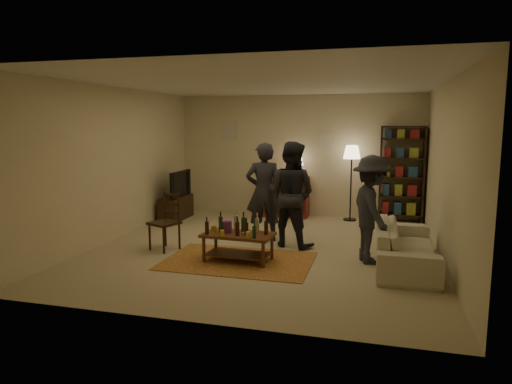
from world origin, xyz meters
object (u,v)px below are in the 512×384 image
(sofa, at_px, (406,245))
(person_left, at_px, (264,192))
(person_right, at_px, (291,194))
(coffee_table, at_px, (238,236))
(dining_chair, at_px, (167,219))
(tv_stand, at_px, (176,202))
(person_by_sofa, at_px, (372,210))
(floor_lamp, at_px, (352,157))
(dresser, at_px, (286,195))
(bookshelf, at_px, (401,173))

(sofa, height_order, person_left, person_left)
(sofa, xyz_separation_m, person_right, (-1.83, 0.67, 0.58))
(coffee_table, height_order, person_right, person_right)
(dining_chair, height_order, tv_stand, tv_stand)
(dining_chair, distance_m, person_by_sofa, 3.27)
(coffee_table, bearing_deg, floor_lamp, 67.42)
(sofa, bearing_deg, dresser, 37.54)
(coffee_table, xyz_separation_m, person_left, (0.06, 1.33, 0.48))
(coffee_table, distance_m, dresser, 3.54)
(bookshelf, relative_size, person_by_sofa, 1.26)
(floor_lamp, bearing_deg, person_right, -109.63)
(dining_chair, xyz_separation_m, floor_lamp, (2.78, 3.12, 0.85))
(floor_lamp, relative_size, person_left, 0.93)
(dresser, height_order, person_by_sofa, person_by_sofa)
(person_right, distance_m, person_by_sofa, 1.47)
(sofa, relative_size, person_by_sofa, 1.30)
(sofa, distance_m, person_left, 2.59)
(person_left, height_order, person_right, person_right)
(bookshelf, relative_size, sofa, 0.97)
(coffee_table, xyz_separation_m, sofa, (2.42, 0.42, -0.08))
(person_left, bearing_deg, sofa, 141.08)
(bookshelf, bearing_deg, tv_stand, -168.20)
(coffee_table, height_order, tv_stand, tv_stand)
(bookshelf, distance_m, floor_lamp, 1.08)
(dresser, distance_m, person_by_sofa, 3.62)
(sofa, distance_m, person_by_sofa, 0.71)
(coffee_table, xyz_separation_m, bookshelf, (2.47, 3.60, 0.65))
(coffee_table, distance_m, dining_chair, 1.38)
(floor_lamp, height_order, person_by_sofa, floor_lamp)
(dresser, xyz_separation_m, bookshelf, (2.44, 0.07, 0.56))
(dresser, bearing_deg, person_right, -76.93)
(tv_stand, distance_m, bookshelf, 4.84)
(person_by_sofa, bearing_deg, tv_stand, 43.02)
(tv_stand, xyz_separation_m, sofa, (4.64, -2.20, -0.08))
(bookshelf, distance_m, person_left, 3.31)
(person_right, bearing_deg, person_left, -5.92)
(dresser, distance_m, person_left, 2.24)
(dresser, bearing_deg, dining_chair, -113.13)
(floor_lamp, relative_size, person_by_sofa, 1.00)
(bookshelf, height_order, person_left, bookshelf)
(coffee_table, relative_size, dining_chair, 1.12)
(dining_chair, bearing_deg, dresser, 88.81)
(floor_lamp, bearing_deg, bookshelf, 7.25)
(person_left, bearing_deg, person_by_sofa, 137.18)
(floor_lamp, height_order, person_right, person_right)
(person_by_sofa, bearing_deg, bookshelf, -29.35)
(coffee_table, height_order, dresser, dresser)
(floor_lamp, height_order, person_left, person_left)
(bookshelf, height_order, floor_lamp, bookshelf)
(tv_stand, relative_size, sofa, 0.51)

